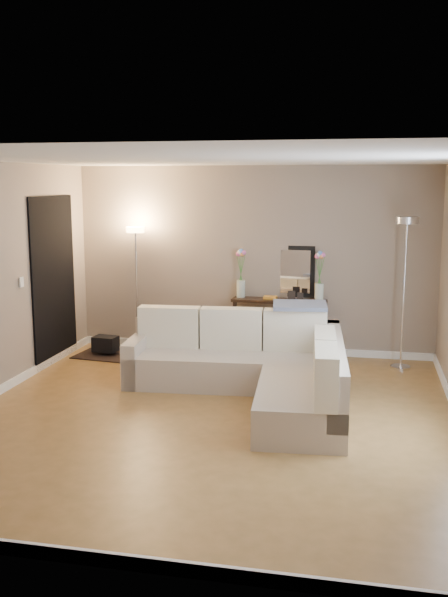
% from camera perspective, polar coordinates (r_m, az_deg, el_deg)
% --- Properties ---
extents(floor, '(5.00, 5.50, 0.01)m').
position_cam_1_polar(floor, '(6.91, -1.38, -10.20)').
color(floor, olive).
rests_on(floor, ground).
extents(ceiling, '(5.00, 5.50, 0.01)m').
position_cam_1_polar(ceiling, '(6.49, -1.48, 11.96)').
color(ceiling, white).
rests_on(ceiling, ground).
extents(wall_back, '(5.00, 0.02, 2.60)m').
position_cam_1_polar(wall_back, '(9.26, 2.49, 3.29)').
color(wall_back, gray).
rests_on(wall_back, ground).
extents(wall_front, '(5.00, 0.02, 2.60)m').
position_cam_1_polar(wall_front, '(4.00, -10.56, -5.88)').
color(wall_front, gray).
rests_on(wall_front, ground).
extents(baseboard_back, '(5.00, 0.03, 0.10)m').
position_cam_1_polar(baseboard_back, '(9.46, 2.41, -4.27)').
color(baseboard_back, white).
rests_on(baseboard_back, ground).
extents(baseboard_front, '(5.00, 0.03, 0.10)m').
position_cam_1_polar(baseboard_front, '(4.53, -9.89, -21.20)').
color(baseboard_front, white).
rests_on(baseboard_front, ground).
extents(doorway, '(0.02, 1.20, 2.20)m').
position_cam_1_polar(doorway, '(9.04, -14.38, 1.54)').
color(doorway, black).
rests_on(doorway, ground).
extents(switch_plate, '(0.02, 0.08, 0.12)m').
position_cam_1_polar(switch_plate, '(8.28, -16.98, 1.35)').
color(switch_plate, white).
rests_on(switch_plate, ground).
extents(sectional_sofa, '(2.67, 2.45, 0.88)m').
position_cam_1_polar(sectional_sofa, '(7.50, 2.94, -5.92)').
color(sectional_sofa, '#BDAC99').
rests_on(sectional_sofa, floor).
extents(throw_blanket, '(0.67, 0.44, 0.08)m').
position_cam_1_polar(throw_blanket, '(7.94, 6.52, -0.60)').
color(throw_blanket, slate).
rests_on(throw_blanket, sectional_sofa).
extents(console_table, '(1.31, 0.43, 0.79)m').
position_cam_1_polar(console_table, '(9.21, 4.23, -2.15)').
color(console_table, black).
rests_on(console_table, floor).
extents(leaning_mirror, '(0.91, 0.10, 0.71)m').
position_cam_1_polar(leaning_mirror, '(9.23, 4.99, 2.37)').
color(leaning_mirror, black).
rests_on(leaning_mirror, console_table).
extents(table_decor, '(0.55, 0.13, 0.13)m').
position_cam_1_polar(table_decor, '(9.09, 4.70, 0.13)').
color(table_decor, orange).
rests_on(table_decor, console_table).
extents(flower_vase_left, '(0.15, 0.13, 0.68)m').
position_cam_1_polar(flower_vase_left, '(9.20, 1.46, 1.88)').
color(flower_vase_left, silver).
rests_on(flower_vase_left, console_table).
extents(flower_vase_right, '(0.15, 0.13, 0.68)m').
position_cam_1_polar(flower_vase_right, '(9.00, 8.19, 1.60)').
color(flower_vase_right, silver).
rests_on(flower_vase_right, console_table).
extents(floor_lamp_lit, '(0.28, 0.28, 1.76)m').
position_cam_1_polar(floor_lamp_lit, '(9.44, -7.54, 2.99)').
color(floor_lamp_lit, silver).
rests_on(floor_lamp_lit, floor).
extents(floor_lamp_unlit, '(0.28, 0.28, 1.95)m').
position_cam_1_polar(floor_lamp_unlit, '(8.67, 15.29, 2.99)').
color(floor_lamp_unlit, silver).
rests_on(floor_lamp_unlit, floor).
extents(charcoal_rug, '(1.24, 0.98, 0.02)m').
position_cam_1_polar(charcoal_rug, '(9.42, -8.78, -4.71)').
color(charcoal_rug, black).
rests_on(charcoal_rug, floor).
extents(black_bag, '(0.35, 0.26, 0.21)m').
position_cam_1_polar(black_bag, '(9.39, -10.12, -3.83)').
color(black_bag, black).
rests_on(black_bag, charcoal_rug).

